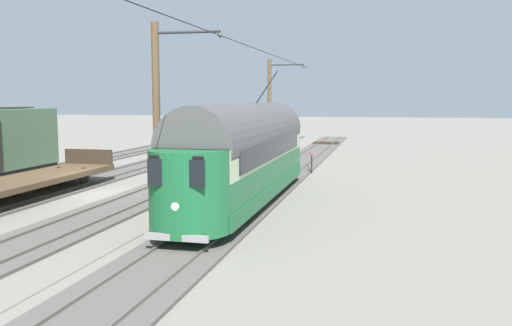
{
  "coord_description": "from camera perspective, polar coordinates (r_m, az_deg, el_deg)",
  "views": [
    {
      "loc": [
        -13.21,
        23.41,
        4.54
      ],
      "look_at": [
        -7.61,
        -0.02,
        1.68
      ],
      "focal_mm": 38.54,
      "sensor_mm": 36.0,
      "label": 1
    }
  ],
  "objects": [
    {
      "name": "ground_plane",
      "position": [
        27.26,
        -15.78,
        -3.06
      ],
      "size": [
        220.0,
        220.0,
        0.0
      ],
      "primitive_type": "plane",
      "color": "gray"
    },
    {
      "name": "track_streetcar_siding",
      "position": [
        24.84,
        -0.35,
        -3.62
      ],
      "size": [
        2.8,
        80.0,
        0.18
      ],
      "color": "#56514C",
      "rests_on": "ground"
    },
    {
      "name": "track_adjacent_siding",
      "position": [
        26.43,
        -10.78,
        -3.11
      ],
      "size": [
        2.8,
        80.0,
        0.18
      ],
      "color": "#56514C",
      "rests_on": "ground"
    },
    {
      "name": "track_third_siding",
      "position": [
        28.78,
        -19.77,
        -2.59
      ],
      "size": [
        2.8,
        80.0,
        0.18
      ],
      "color": "#56514C",
      "rests_on": "ground"
    },
    {
      "name": "vintage_streetcar",
      "position": [
        23.26,
        -1.13,
        1.14
      ],
      "size": [
        2.65,
        15.97,
        5.81
      ],
      "color": "#196033",
      "rests_on": "ground"
    },
    {
      "name": "flatcar_far_siding",
      "position": [
        26.04,
        -23.74,
        -1.92
      ],
      "size": [
        2.8,
        12.9,
        1.6
      ],
      "color": "brown",
      "rests_on": "ground"
    },
    {
      "name": "catenary_pole_foreground",
      "position": [
        39.8,
        1.5,
        5.7
      ],
      "size": [
        2.71,
        0.28,
        7.28
      ],
      "color": "brown",
      "rests_on": "ground"
    },
    {
      "name": "catenary_pole_mid_near",
      "position": [
        20.67,
        -10.1,
        4.61
      ],
      "size": [
        2.71,
        0.28,
        7.28
      ],
      "color": "brown",
      "rests_on": "ground"
    },
    {
      "name": "overhead_wire_run",
      "position": [
        20.61,
        -3.26,
        12.88
      ],
      "size": [
        2.5,
        43.99,
        0.18
      ],
      "color": "black",
      "rests_on": "ground"
    },
    {
      "name": "switch_stand",
      "position": [
        33.27,
        5.77,
        0.12
      ],
      "size": [
        0.5,
        0.3,
        1.24
      ],
      "color": "black",
      "rests_on": "ground"
    }
  ]
}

